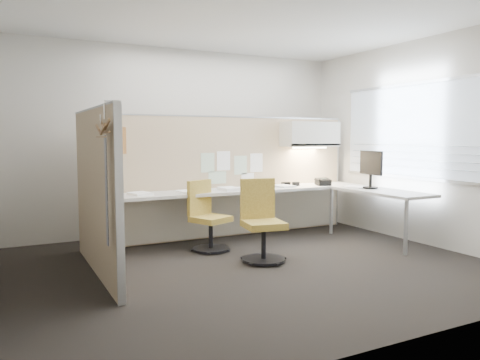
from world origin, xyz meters
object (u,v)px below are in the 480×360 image
chair_right (262,223)px  monitor (371,167)px  phone (323,182)px  chair_left (207,218)px  desk (264,198)px

chair_right → monitor: (1.97, 0.32, 0.59)m
monitor → phone: bearing=33.3°
monitor → phone: 0.80m
chair_right → monitor: bearing=18.8°
chair_left → monitor: size_ratio=1.67×
monitor → phone: (-0.32, 0.69, -0.26)m
phone → chair_left: bearing=-161.1°
chair_right → phone: (1.65, 1.01, 0.34)m
chair_right → phone: bearing=41.0°
desk → monitor: bearing=-25.8°
chair_right → monitor: 2.09m
desk → chair_right: chair_right is taller
chair_right → phone: chair_right is taller
desk → chair_right: size_ratio=4.19×
desk → chair_left: 1.02m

